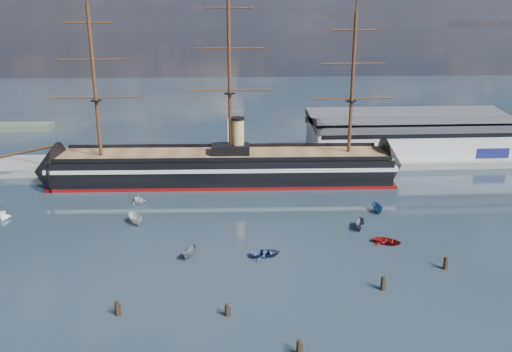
{
  "coord_description": "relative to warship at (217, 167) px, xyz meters",
  "views": [
    {
      "loc": [
        -0.32,
        -69.28,
        40.83
      ],
      "look_at": [
        6.7,
        35.0,
        9.0
      ],
      "focal_mm": 35.0,
      "sensor_mm": 36.0,
      "label": 1
    }
  ],
  "objects": [
    {
      "name": "motorboat_d",
      "position": [
        -18.47,
        -16.08,
        -4.04
      ],
      "size": [
        7.03,
        6.29,
        2.43
      ],
      "primitive_type": "imported",
      "rotation": [
        0.0,
        0.0,
        0.65
      ],
      "color": "white",
      "rests_on": "ground"
    },
    {
      "name": "motorboat_f",
      "position": [
        36.47,
        -25.47,
        -4.04
      ],
      "size": [
        5.84,
        2.55,
        2.27
      ],
      "primitive_type": "imported",
      "rotation": [
        0.0,
        0.0,
        0.08
      ],
      "color": "#27517F",
      "rests_on": "ground"
    },
    {
      "name": "motorboat_c",
      "position": [
        29.97,
        -34.84,
        -4.04
      ],
      "size": [
        6.2,
        3.47,
        2.34
      ],
      "primitive_type": "imported",
      "rotation": [
        0.0,
        0.0,
        -0.24
      ],
      "color": "slate",
      "rests_on": "ground"
    },
    {
      "name": "ground",
      "position": [
        2.15,
        -20.0,
        -4.04
      ],
      "size": [
        600.0,
        600.0,
        0.0
      ],
      "primitive_type": "plane",
      "color": "#1C2730",
      "rests_on": "ground"
    },
    {
      "name": "warehouse",
      "position": [
        60.15,
        20.0,
        3.95
      ],
      "size": [
        63.0,
        21.0,
        11.6
      ],
      "color": "#B7BABC",
      "rests_on": "ground"
    },
    {
      "name": "motorboat_g",
      "position": [
        -4.77,
        -45.57,
        -4.04
      ],
      "size": [
        5.45,
        3.82,
        2.05
      ],
      "primitive_type": "imported",
      "rotation": [
        0.0,
        0.0,
        -0.42
      ],
      "color": "slate",
      "rests_on": "ground"
    },
    {
      "name": "warship",
      "position": [
        0.0,
        0.0,
        0.0
      ],
      "size": [
        113.15,
        19.38,
        53.94
      ],
      "rotation": [
        0.0,
        0.0,
        -0.04
      ],
      "color": "black",
      "rests_on": "ground"
    },
    {
      "name": "quay",
      "position": [
        12.15,
        16.0,
        -4.04
      ],
      "size": [
        180.0,
        18.0,
        2.0
      ],
      "primitive_type": "cube",
      "color": "slate",
      "rests_on": "ground"
    },
    {
      "name": "piling_near_left",
      "position": [
        -14.15,
        -64.05,
        -4.04
      ],
      "size": [
        0.64,
        0.64,
        3.0
      ],
      "primitive_type": "cylinder",
      "color": "black",
      "rests_on": "ground"
    },
    {
      "name": "piling_far_right",
      "position": [
        39.85,
        -53.38,
        -4.04
      ],
      "size": [
        0.64,
        0.64,
        3.04
      ],
      "primitive_type": "cylinder",
      "color": "black",
      "rests_on": "ground"
    },
    {
      "name": "motorboat_a",
      "position": [
        -17.11,
        -29.01,
        -4.04
      ],
      "size": [
        6.96,
        5.4,
        2.65
      ],
      "primitive_type": "imported",
      "rotation": [
        0.0,
        0.0,
        0.52
      ],
      "color": "silver",
      "rests_on": "ground"
    },
    {
      "name": "quay_tower",
      "position": [
        5.15,
        13.0,
        5.72
      ],
      "size": [
        5.0,
        5.0,
        15.0
      ],
      "color": "silver",
      "rests_on": "ground"
    },
    {
      "name": "piling_near_right",
      "position": [
        26.84,
        -59.56,
        -4.04
      ],
      "size": [
        0.64,
        0.64,
        3.1
      ],
      "primitive_type": "cylinder",
      "color": "black",
      "rests_on": "ground"
    },
    {
      "name": "motorboat_e",
      "position": [
        33.23,
        -42.3,
        -4.04
      ],
      "size": [
        2.76,
        3.64,
        1.59
      ],
      "primitive_type": "imported",
      "rotation": [
        0.0,
        0.0,
        1.1
      ],
      "color": "maroon",
      "rests_on": "ground"
    },
    {
      "name": "piling_extra",
      "position": [
        1.86,
        -65.31,
        -4.04
      ],
      "size": [
        0.64,
        0.64,
        2.6
      ],
      "primitive_type": "cylinder",
      "color": "black",
      "rests_on": "ground"
    },
    {
      "name": "motorboat_b",
      "position": [
        9.15,
        -46.17,
        -4.04
      ],
      "size": [
        1.9,
        3.69,
        1.65
      ],
      "primitive_type": "imported",
      "rotation": [
        0.0,
        0.0,
        1.71
      ],
      "color": "navy",
      "rests_on": "ground"
    }
  ]
}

